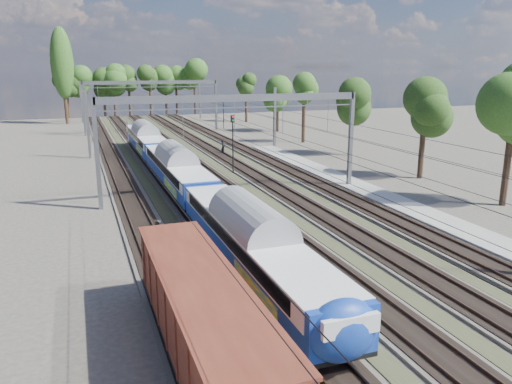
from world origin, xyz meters
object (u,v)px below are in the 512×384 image
object	(u,v)px
signal_near	(233,137)
signal_far	(223,108)
emu_train	(177,166)
freight_boxcar	(202,316)
worker	(223,147)

from	to	relation	value
signal_near	signal_far	xyz separation A→B (m)	(10.53, 39.96, -0.26)
emu_train	signal_near	xyz separation A→B (m)	(7.46, 6.99, 1.43)
emu_train	freight_boxcar	size ratio (longest dim) A/B	4.49
freight_boxcar	worker	size ratio (longest dim) A/B	6.97
worker	signal_near	distance (m)	12.19
emu_train	signal_near	distance (m)	10.32
worker	signal_far	xyz separation A→B (m)	(8.31, 28.35, 2.71)
freight_boxcar	signal_near	xyz separation A→B (m)	(11.96, 34.62, 1.79)
freight_boxcar	signal_near	bearing A→B (deg)	70.94
signal_near	emu_train	bearing A→B (deg)	-147.69
emu_train	worker	distance (m)	21.02
freight_boxcar	worker	world-z (taller)	freight_boxcar
freight_boxcar	signal_near	size ratio (longest dim) A/B	2.21
signal_near	signal_far	size ratio (longest dim) A/B	1.07
emu_train	signal_near	bearing A→B (deg)	43.15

